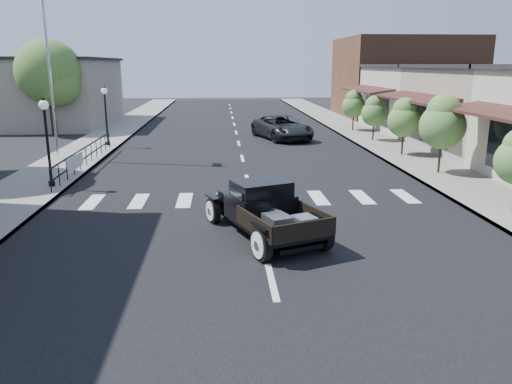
{
  "coord_description": "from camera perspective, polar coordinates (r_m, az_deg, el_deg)",
  "views": [
    {
      "loc": [
        -1.07,
        -13.15,
        4.69
      ],
      "look_at": [
        -0.06,
        1.19,
        1.0
      ],
      "focal_mm": 35.0,
      "sensor_mm": 36.0,
      "label": 1
    }
  ],
  "objects": [
    {
      "name": "second_car",
      "position": [
        32.29,
        3.0,
        7.36
      ],
      "size": [
        3.99,
        5.9,
        1.5
      ],
      "primitive_type": "imported",
      "rotation": [
        0.0,
        0.0,
        0.3
      ],
      "color": "black",
      "rests_on": "ground"
    },
    {
      "name": "small_tree_e",
      "position": [
        36.3,
        11.08,
        9.08
      ],
      "size": [
        1.62,
        1.62,
        2.7
      ],
      "primitive_type": null,
      "color": "#4C7636",
      "rests_on": "sidewalk_right"
    },
    {
      "name": "lamp_post_c",
      "position": [
        30.01,
        -16.76,
        8.35
      ],
      "size": [
        0.36,
        0.36,
        3.39
      ],
      "primitive_type": null,
      "color": "black",
      "rests_on": "sidewalk_left"
    },
    {
      "name": "sidewalk_right",
      "position": [
        30.09,
        14.62,
        5.1
      ],
      "size": [
        3.0,
        80.0,
        0.15
      ],
      "primitive_type": "cube",
      "color": "gray",
      "rests_on": "ground"
    },
    {
      "name": "sidewalk_left",
      "position": [
        29.48,
        -18.64,
        4.63
      ],
      "size": [
        3.0,
        80.0,
        0.15
      ],
      "primitive_type": "cube",
      "color": "gray",
      "rests_on": "ground"
    },
    {
      "name": "banner",
      "position": [
        22.43,
        -19.89,
        2.63
      ],
      "size": [
        0.04,
        2.2,
        0.6
      ],
      "primitive_type": null,
      "color": "silver",
      "rests_on": "sidewalk_left"
    },
    {
      "name": "lamp_post_b",
      "position": [
        20.43,
        -22.73,
        5.27
      ],
      "size": [
        0.36,
        0.36,
        3.39
      ],
      "primitive_type": null,
      "color": "black",
      "rests_on": "sidewalk_left"
    },
    {
      "name": "ground",
      "position": [
        14.01,
        0.58,
        -5.18
      ],
      "size": [
        120.0,
        120.0,
        0.0
      ],
      "primitive_type": "plane",
      "color": "black",
      "rests_on": "ground"
    },
    {
      "name": "storefront_far",
      "position": [
        38.73,
        20.81,
        9.86
      ],
      "size": [
        10.0,
        9.0,
        4.5
      ],
      "primitive_type": "cube",
      "color": "#BCB19F",
      "rests_on": "ground"
    },
    {
      "name": "railing",
      "position": [
        24.31,
        -18.87,
        4.05
      ],
      "size": [
        0.08,
        10.0,
        1.0
      ],
      "primitive_type": null,
      "color": "black",
      "rests_on": "sidewalk_left"
    },
    {
      "name": "far_building_right",
      "position": [
        48.11,
        16.51,
        12.4
      ],
      "size": [
        11.0,
        10.0,
        7.0
      ],
      "primitive_type": "cube",
      "color": "brown",
      "rests_on": "ground"
    },
    {
      "name": "flagpole",
      "position": [
        26.46,
        -22.82,
        15.64
      ],
      "size": [
        0.12,
        0.12,
        11.22
      ],
      "primitive_type": "cylinder",
      "color": "silver",
      "rests_on": "sidewalk_left"
    },
    {
      "name": "small_tree_b",
      "position": [
        22.76,
        20.44,
        6.1
      ],
      "size": [
        1.93,
        1.93,
        3.22
      ],
      "primitive_type": null,
      "color": "#4C7636",
      "rests_on": "sidewalk_right"
    },
    {
      "name": "hotrod_pickup",
      "position": [
        13.81,
        0.98,
        -1.99
      ],
      "size": [
        3.7,
        5.06,
        1.59
      ],
      "primitive_type": null,
      "rotation": [
        0.0,
        0.0,
        0.38
      ],
      "color": "black",
      "rests_on": "ground"
    },
    {
      "name": "road_markings",
      "position": [
        23.65,
        -1.36,
        2.95
      ],
      "size": [
        12.0,
        60.0,
        0.06
      ],
      "primitive_type": null,
      "color": "silver",
      "rests_on": "ground"
    },
    {
      "name": "big_tree_far",
      "position": [
        37.0,
        -22.46,
        11.0
      ],
      "size": [
        4.34,
        4.34,
        6.37
      ],
      "primitive_type": null,
      "color": "#4A6C2E",
      "rests_on": "ground"
    },
    {
      "name": "small_tree_c",
      "position": [
        26.9,
        16.51,
        7.1
      ],
      "size": [
        1.68,
        1.68,
        2.8
      ],
      "primitive_type": null,
      "color": "#4C7636",
      "rests_on": "sidewalk_right"
    },
    {
      "name": "road",
      "position": [
        28.56,
        -1.84,
        4.95
      ],
      "size": [
        14.0,
        80.0,
        0.02
      ],
      "primitive_type": "cube",
      "color": "black",
      "rests_on": "ground"
    },
    {
      "name": "low_building_left",
      "position": [
        43.5,
        -23.1,
        10.38
      ],
      "size": [
        10.0,
        12.0,
        5.0
      ],
      "primitive_type": "cube",
      "color": "#A79B8C",
      "rests_on": "ground"
    },
    {
      "name": "small_tree_d",
      "position": [
        31.7,
        13.32,
        8.15
      ],
      "size": [
        1.57,
        1.57,
        2.61
      ],
      "primitive_type": null,
      "color": "#4C7636",
      "rests_on": "sidewalk_right"
    }
  ]
}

